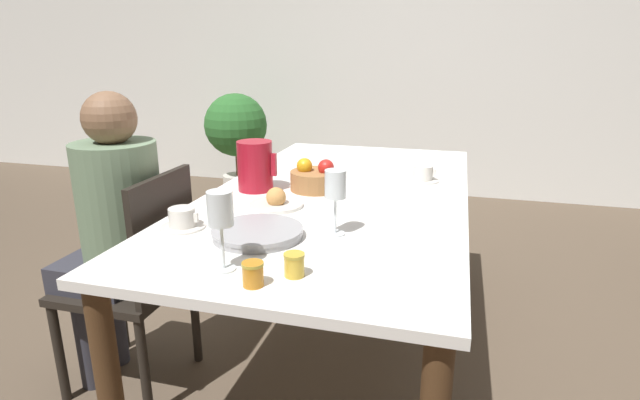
% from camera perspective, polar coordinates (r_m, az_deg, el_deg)
% --- Properties ---
extents(ground_plane, '(20.00, 20.00, 0.00)m').
position_cam_1_polar(ground_plane, '(2.35, 1.98, -17.08)').
color(ground_plane, brown).
extents(wall_back, '(10.00, 0.06, 2.60)m').
position_cam_1_polar(wall_back, '(4.67, 10.45, 16.57)').
color(wall_back, white).
rests_on(wall_back, ground_plane).
extents(dining_table, '(1.01, 1.94, 0.76)m').
position_cam_1_polar(dining_table, '(2.05, 2.17, -1.42)').
color(dining_table, white).
rests_on(dining_table, ground_plane).
extents(chair_person_side, '(0.42, 0.42, 0.88)m').
position_cam_1_polar(chair_person_side, '(2.06, -19.90, -8.25)').
color(chair_person_side, black).
rests_on(chair_person_side, ground_plane).
extents(person_seated, '(0.39, 0.41, 1.17)m').
position_cam_1_polar(person_seated, '(2.04, -22.40, -2.14)').
color(person_seated, '#33333D').
rests_on(person_seated, ground_plane).
extents(red_pitcher, '(0.17, 0.14, 0.20)m').
position_cam_1_polar(red_pitcher, '(2.04, -7.43, 3.91)').
color(red_pitcher, '#A31423').
rests_on(red_pitcher, dining_table).
extents(wine_glass_water, '(0.07, 0.07, 0.21)m').
position_cam_1_polar(wine_glass_water, '(1.52, 1.78, 1.48)').
color(wine_glass_water, white).
rests_on(wine_glass_water, dining_table).
extents(wine_glass_juice, '(0.07, 0.07, 0.21)m').
position_cam_1_polar(wine_glass_juice, '(1.29, -11.30, -1.48)').
color(wine_glass_juice, white).
rests_on(wine_glass_juice, dining_table).
extents(teacup_near_person, '(0.15, 0.15, 0.07)m').
position_cam_1_polar(teacup_near_person, '(1.67, -15.45, -2.16)').
color(teacup_near_person, silver).
rests_on(teacup_near_person, dining_table).
extents(teacup_across, '(0.15, 0.15, 0.07)m').
position_cam_1_polar(teacup_across, '(2.22, 11.66, 2.86)').
color(teacup_across, silver).
rests_on(teacup_across, dining_table).
extents(serving_tray, '(0.28, 0.28, 0.03)m').
position_cam_1_polar(serving_tray, '(1.55, -7.14, -3.72)').
color(serving_tray, '#9E9EA3').
rests_on(serving_tray, dining_table).
extents(bread_plate, '(0.20, 0.20, 0.07)m').
position_cam_1_polar(bread_plate, '(1.83, -5.03, -0.16)').
color(bread_plate, silver).
rests_on(bread_plate, dining_table).
extents(jam_jar_amber, '(0.05, 0.05, 0.06)m').
position_cam_1_polar(jam_jar_amber, '(1.24, -7.67, -8.25)').
color(jam_jar_amber, '#C67A1E').
rests_on(jam_jar_amber, dining_table).
extents(jam_jar_red, '(0.05, 0.05, 0.06)m').
position_cam_1_polar(jam_jar_red, '(1.28, -2.96, -7.27)').
color(jam_jar_red, gold).
rests_on(jam_jar_red, dining_table).
extents(fruit_bowl, '(0.20, 0.20, 0.13)m').
position_cam_1_polar(fruit_bowl, '(2.04, -0.54, 2.48)').
color(fruit_bowl, '#9E6B3D').
rests_on(fruit_bowl, dining_table).
extents(potted_plant, '(0.55, 0.55, 0.94)m').
position_cam_1_polar(potted_plant, '(4.51, -9.57, 7.85)').
color(potted_plant, beige).
rests_on(potted_plant, ground_plane).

